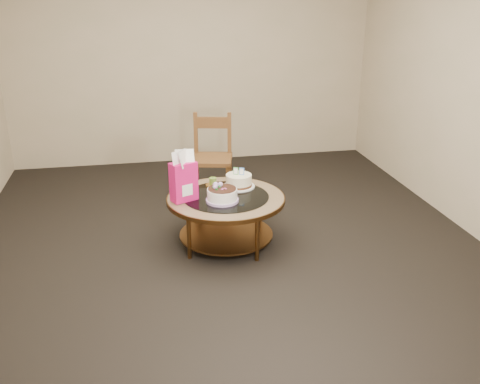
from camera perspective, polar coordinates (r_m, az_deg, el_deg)
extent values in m
plane|color=black|center=(4.77, -1.47, -5.55)|extent=(5.00, 5.00, 0.00)
cube|color=#BFA991|center=(6.79, -5.21, 14.00)|extent=(4.50, 0.02, 2.60)
cube|color=#BFA991|center=(2.03, 10.10, -4.09)|extent=(4.50, 0.02, 2.60)
cube|color=#BFA991|center=(5.20, 24.05, 10.03)|extent=(0.02, 5.00, 2.60)
cylinder|color=brown|center=(4.92, 2.10, -1.98)|extent=(0.04, 0.04, 0.42)
cylinder|color=brown|center=(4.97, -4.43, -1.80)|extent=(0.04, 0.04, 0.42)
cylinder|color=brown|center=(4.46, -5.46, -4.64)|extent=(0.04, 0.04, 0.42)
cylinder|color=brown|center=(4.41, 1.83, -4.89)|extent=(0.04, 0.04, 0.42)
cylinder|color=brown|center=(4.73, -1.48, -4.47)|extent=(0.82, 0.82, 0.02)
cylinder|color=brown|center=(4.59, -1.52, -0.74)|extent=(1.02, 1.02, 0.04)
cylinder|color=#927250|center=(4.59, -1.52, -0.57)|extent=(1.00, 1.00, 0.01)
cylinder|color=black|center=(4.59, -1.52, -0.48)|extent=(0.74, 0.74, 0.01)
cylinder|color=#B591CD|center=(4.47, -1.90, -0.87)|extent=(0.27, 0.27, 0.02)
cylinder|color=white|center=(4.46, -1.91, -0.34)|extent=(0.25, 0.25, 0.11)
cylinder|color=black|center=(4.43, -1.92, 0.36)|extent=(0.24, 0.24, 0.01)
sphere|color=#B591CD|center=(4.46, -2.61, 0.76)|extent=(0.05, 0.05, 0.05)
sphere|color=#B591CD|center=(4.48, -2.11, 0.82)|extent=(0.04, 0.04, 0.04)
sphere|color=#B591CD|center=(4.42, -2.67, 0.53)|extent=(0.04, 0.04, 0.04)
cone|color=#1D6F25|center=(4.45, -2.17, 0.53)|extent=(0.03, 0.03, 0.02)
cone|color=#1D6F25|center=(4.45, -2.92, 0.52)|extent=(0.04, 0.04, 0.02)
cone|color=#1D6F25|center=(4.50, -1.92, 0.75)|extent=(0.04, 0.03, 0.02)
cone|color=#1D6F25|center=(4.41, -2.42, 0.31)|extent=(0.04, 0.04, 0.02)
cylinder|color=white|center=(4.79, -0.13, 0.61)|extent=(0.29, 0.29, 0.01)
cylinder|color=#492715|center=(4.78, -0.13, 0.79)|extent=(0.24, 0.24, 0.02)
cylinder|color=white|center=(4.76, -0.13, 1.38)|extent=(0.23, 0.23, 0.09)
cube|color=#49AB53|center=(4.74, -0.45, 2.26)|extent=(0.04, 0.02, 0.07)
cube|color=white|center=(4.74, -0.45, 2.26)|extent=(0.03, 0.02, 0.05)
cube|color=#4584EA|center=(4.73, 0.19, 2.22)|extent=(0.04, 0.02, 0.07)
cube|color=white|center=(4.73, 0.19, 2.22)|extent=(0.03, 0.02, 0.05)
cube|color=#E1156E|center=(4.47, -6.03, 1.12)|extent=(0.24, 0.19, 0.33)
cube|color=white|center=(4.49, -6.00, 0.42)|extent=(0.14, 0.15, 0.10)
cube|color=tan|center=(4.80, -2.90, 0.61)|extent=(0.11, 0.11, 0.01)
cylinder|color=gold|center=(4.79, -2.90, 0.73)|extent=(0.13, 0.13, 0.01)
cylinder|color=olive|center=(4.78, -2.91, 1.16)|extent=(0.06, 0.06, 0.06)
cylinder|color=black|center=(4.77, -2.92, 1.58)|extent=(0.00, 0.00, 0.01)
cube|color=brown|center=(5.60, -3.05, 3.50)|extent=(0.50, 0.50, 0.04)
cube|color=brown|center=(5.52, -5.00, 0.74)|extent=(0.05, 0.05, 0.45)
cube|color=brown|center=(5.49, -1.29, 0.70)|extent=(0.05, 0.05, 0.45)
cube|color=brown|center=(5.85, -4.61, 1.97)|extent=(0.05, 0.05, 0.45)
cube|color=brown|center=(5.83, -1.11, 1.94)|extent=(0.05, 0.05, 0.45)
cube|color=brown|center=(5.72, -4.74, 6.24)|extent=(0.05, 0.05, 0.46)
cube|color=brown|center=(5.69, -1.14, 6.23)|extent=(0.05, 0.05, 0.46)
cube|color=brown|center=(5.67, -2.97, 7.40)|extent=(0.36, 0.11, 0.12)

